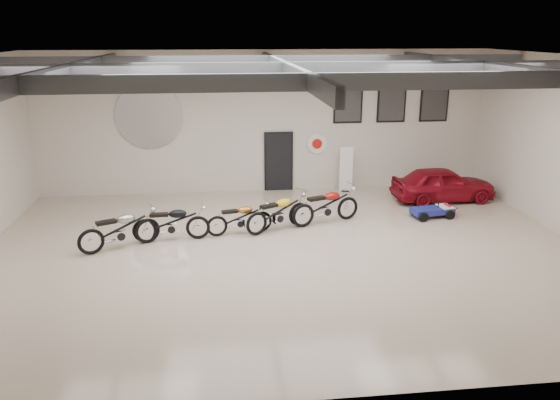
{
  "coord_description": "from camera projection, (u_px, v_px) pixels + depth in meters",
  "views": [
    {
      "loc": [
        -1.68,
        -13.22,
        5.63
      ],
      "look_at": [
        0.0,
        1.2,
        1.1
      ],
      "focal_mm": 35.0,
      "sensor_mm": 36.0,
      "label": 1
    }
  ],
  "objects": [
    {
      "name": "poster_right",
      "position": [
        434.0,
        103.0,
        19.81
      ],
      "size": [
        1.05,
        0.08,
        1.35
      ],
      "primitive_type": null,
      "color": "black",
      "rests_on": "back_wall"
    },
    {
      "name": "logo_plaque",
      "position": [
        149.0,
        116.0,
        18.76
      ],
      "size": [
        2.3,
        0.06,
        1.16
      ],
      "primitive_type": null,
      "color": "silver",
      "rests_on": "back_wall"
    },
    {
      "name": "floor",
      "position": [
        285.0,
        253.0,
        14.39
      ],
      "size": [
        16.0,
        12.0,
        0.01
      ],
      "primitive_type": "cube",
      "color": "#B9A28D",
      "rests_on": "ground"
    },
    {
      "name": "motorcycle_red",
      "position": [
        326.0,
        205.0,
        16.46
      ],
      "size": [
        2.34,
        1.41,
        1.16
      ],
      "primitive_type": null,
      "rotation": [
        0.0,
        0.0,
        0.34
      ],
      "color": "silver",
      "rests_on": "floor"
    },
    {
      "name": "motorcycle_gold",
      "position": [
        239.0,
        218.0,
        15.62
      ],
      "size": [
        1.97,
        0.95,
        0.98
      ],
      "primitive_type": null,
      "rotation": [
        0.0,
        0.0,
        0.2
      ],
      "color": "silver",
      "rests_on": "floor"
    },
    {
      "name": "banner_stand",
      "position": [
        346.0,
        168.0,
        19.67
      ],
      "size": [
        0.5,
        0.28,
        1.72
      ],
      "primitive_type": null,
      "rotation": [
        0.0,
        0.0,
        -0.21
      ],
      "color": "white",
      "rests_on": "floor"
    },
    {
      "name": "motorcycle_silver",
      "position": [
        119.0,
        229.0,
        14.54
      ],
      "size": [
        2.25,
        1.55,
        1.13
      ],
      "primitive_type": null,
      "rotation": [
        0.0,
        0.0,
        0.45
      ],
      "color": "silver",
      "rests_on": "floor"
    },
    {
      "name": "motorcycle_black",
      "position": [
        171.0,
        222.0,
        15.11
      ],
      "size": [
        2.12,
        0.78,
        1.08
      ],
      "primitive_type": null,
      "rotation": [
        0.0,
        0.0,
        0.06
      ],
      "color": "silver",
      "rests_on": "floor"
    },
    {
      "name": "poster_left",
      "position": [
        348.0,
        104.0,
        19.45
      ],
      "size": [
        1.05,
        0.08,
        1.35
      ],
      "primitive_type": null,
      "color": "black",
      "rests_on": "back_wall"
    },
    {
      "name": "back_wall",
      "position": [
        264.0,
        122.0,
        19.34
      ],
      "size": [
        16.0,
        0.02,
        5.0
      ],
      "primitive_type": "cube",
      "color": "beige",
      "rests_on": "floor"
    },
    {
      "name": "ceiling_beams",
      "position": [
        286.0,
        69.0,
        12.98
      ],
      "size": [
        15.8,
        11.8,
        0.32
      ],
      "primitive_type": null,
      "color": "#505357",
      "rests_on": "ceiling"
    },
    {
      "name": "poster_mid",
      "position": [
        391.0,
        104.0,
        19.63
      ],
      "size": [
        1.05,
        0.08,
        1.35
      ],
      "primitive_type": null,
      "color": "black",
      "rests_on": "back_wall"
    },
    {
      "name": "motorcycle_yellow",
      "position": [
        278.0,
        212.0,
        15.92
      ],
      "size": [
        2.2,
        1.61,
        1.11
      ],
      "primitive_type": null,
      "rotation": [
        0.0,
        0.0,
        0.5
      ],
      "color": "silver",
      "rests_on": "floor"
    },
    {
      "name": "door",
      "position": [
        279.0,
        162.0,
        19.78
      ],
      "size": [
        0.92,
        0.08,
        2.1
      ],
      "primitive_type": "cube",
      "color": "black",
      "rests_on": "back_wall"
    },
    {
      "name": "ceiling",
      "position": [
        286.0,
        58.0,
        12.9
      ],
      "size": [
        16.0,
        12.0,
        0.01
      ],
      "primitive_type": "cube",
      "color": "slate",
      "rests_on": "back_wall"
    },
    {
      "name": "vintage_car",
      "position": [
        443.0,
        184.0,
        18.67
      ],
      "size": [
        1.53,
        3.52,
        1.18
      ],
      "primitive_type": "imported",
      "rotation": [
        0.0,
        0.0,
        1.61
      ],
      "color": "maroon",
      "rests_on": "floor"
    },
    {
      "name": "go_kart",
      "position": [
        436.0,
        208.0,
        17.1
      ],
      "size": [
        1.71,
        0.95,
        0.59
      ],
      "primitive_type": null,
      "rotation": [
        0.0,
        0.0,
        0.14
      ],
      "color": "navy",
      "rests_on": "floor"
    },
    {
      "name": "oil_sign",
      "position": [
        317.0,
        144.0,
        19.74
      ],
      "size": [
        0.72,
        0.1,
        0.72
      ],
      "primitive_type": null,
      "color": "white",
      "rests_on": "back_wall"
    }
  ]
}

